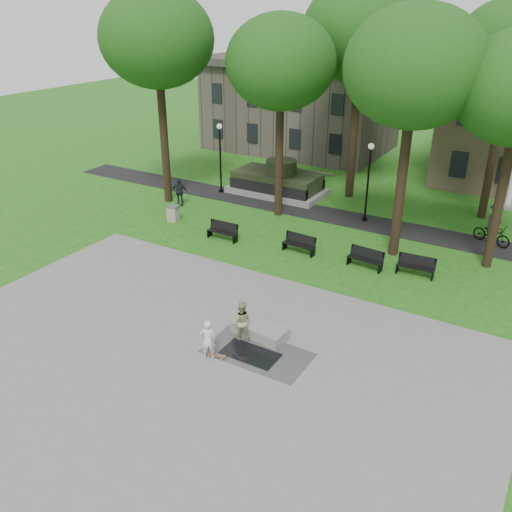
% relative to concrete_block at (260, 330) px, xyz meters
% --- Properties ---
extents(ground, '(120.00, 120.00, 0.00)m').
position_rel_concrete_block_xyz_m(ground, '(-1.36, 1.74, -0.24)').
color(ground, '#185915').
rests_on(ground, ground).
extents(plaza, '(22.00, 16.00, 0.02)m').
position_rel_concrete_block_xyz_m(plaza, '(-1.36, -3.26, -0.23)').
color(plaza, gray).
rests_on(plaza, ground).
extents(footpath, '(44.00, 2.60, 0.01)m').
position_rel_concrete_block_xyz_m(footpath, '(-1.36, 13.74, -0.24)').
color(footpath, black).
rests_on(footpath, ground).
extents(building_left, '(15.00, 10.00, 7.20)m').
position_rel_concrete_block_xyz_m(building_left, '(-12.36, 28.24, 3.35)').
color(building_left, '#4C443D').
rests_on(building_left, ground).
extents(tree_0, '(6.80, 6.80, 12.97)m').
position_rel_concrete_block_xyz_m(tree_0, '(-13.36, 10.74, 9.78)').
color(tree_0, black).
rests_on(tree_0, ground).
extents(tree_1, '(6.20, 6.20, 11.63)m').
position_rel_concrete_block_xyz_m(tree_1, '(-5.86, 12.24, 8.71)').
color(tree_1, black).
rests_on(tree_1, ground).
extents(tree_2, '(6.60, 6.60, 12.16)m').
position_rel_concrete_block_xyz_m(tree_2, '(2.14, 10.24, 9.07)').
color(tree_2, black).
rests_on(tree_2, ground).
extents(tree_4, '(7.20, 7.20, 13.50)m').
position_rel_concrete_block_xyz_m(tree_4, '(-3.36, 17.74, 10.15)').
color(tree_4, black).
rests_on(tree_4, ground).
extents(lamp_left, '(0.36, 0.36, 4.73)m').
position_rel_concrete_block_xyz_m(lamp_left, '(-11.36, 14.04, 2.55)').
color(lamp_left, black).
rests_on(lamp_left, ground).
extents(lamp_mid, '(0.36, 0.36, 4.73)m').
position_rel_concrete_block_xyz_m(lamp_mid, '(-0.86, 14.04, 2.55)').
color(lamp_mid, black).
rests_on(lamp_mid, ground).
extents(tank_monument, '(7.45, 3.40, 2.40)m').
position_rel_concrete_block_xyz_m(tank_monument, '(-7.82, 15.74, 0.61)').
color(tank_monument, gray).
rests_on(tank_monument, ground).
extents(puddle, '(2.20, 1.20, 0.00)m').
position_rel_concrete_block_xyz_m(puddle, '(0.33, -1.27, -0.22)').
color(puddle, black).
rests_on(puddle, plaza).
extents(concrete_block, '(2.28, 1.20, 0.45)m').
position_rel_concrete_block_xyz_m(concrete_block, '(0.00, 0.00, 0.00)').
color(concrete_block, gray).
rests_on(concrete_block, plaza).
extents(skateboard, '(0.81, 0.40, 0.07)m').
position_rel_concrete_block_xyz_m(skateboard, '(-0.70, -2.10, -0.19)').
color(skateboard, brown).
rests_on(skateboard, plaza).
extents(skateboarder, '(0.71, 0.67, 1.63)m').
position_rel_concrete_block_xyz_m(skateboarder, '(-0.86, -2.30, 0.59)').
color(skateboarder, silver).
rests_on(skateboarder, plaza).
extents(friend_watching, '(0.98, 0.89, 1.64)m').
position_rel_concrete_block_xyz_m(friend_watching, '(-0.50, -0.56, 0.60)').
color(friend_watching, tan).
rests_on(friend_watching, plaza).
extents(pedestrian_walker, '(1.17, 0.76, 1.85)m').
position_rel_concrete_block_xyz_m(pedestrian_walker, '(-12.15, 10.40, 0.68)').
color(pedestrian_walker, black).
rests_on(pedestrian_walker, ground).
extents(cyclist, '(2.29, 1.52, 2.35)m').
position_rel_concrete_block_xyz_m(cyclist, '(6.31, 14.26, 0.71)').
color(cyclist, black).
rests_on(cyclist, ground).
extents(park_bench_0, '(1.80, 0.54, 1.00)m').
position_rel_concrete_block_xyz_m(park_bench_0, '(-6.64, 7.28, 0.28)').
color(park_bench_0, black).
rests_on(park_bench_0, ground).
extents(park_bench_1, '(1.83, 0.64, 1.00)m').
position_rel_concrete_block_xyz_m(park_bench_1, '(-2.20, 7.88, 0.28)').
color(park_bench_1, black).
rests_on(park_bench_1, ground).
extents(park_bench_2, '(1.84, 0.70, 1.00)m').
position_rel_concrete_block_xyz_m(park_bench_2, '(1.43, 7.97, 0.28)').
color(park_bench_2, black).
rests_on(park_bench_2, ground).
extents(park_bench_3, '(1.82, 0.62, 1.00)m').
position_rel_concrete_block_xyz_m(park_bench_3, '(3.83, 8.41, 0.28)').
color(park_bench_3, black).
rests_on(park_bench_3, ground).
extents(trash_bin, '(0.75, 0.75, 0.96)m').
position_rel_concrete_block_xyz_m(trash_bin, '(-10.78, 8.06, 0.24)').
color(trash_bin, '#A29485').
rests_on(trash_bin, ground).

